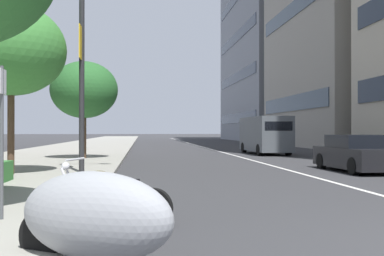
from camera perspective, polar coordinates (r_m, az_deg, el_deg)
name	(u,v)px	position (r m, az deg, el deg)	size (l,w,h in m)	color
sidewalk_right_plaza	(74,151)	(35.24, -14.29, -2.71)	(160.00, 8.10, 0.15)	gray
lane_centre_stripe	(209,148)	(40.29, 2.04, -2.52)	(110.00, 0.16, 0.01)	silver
motorcycle_under_tarp	(94,216)	(5.38, -11.98, -10.56)	(1.68, 2.08, 1.11)	gray
motorcycle_second_in_row	(107,200)	(7.84, -10.32, -8.70)	(0.94, 2.08, 1.10)	black
car_lead_in_lane	(357,154)	(18.84, 19.62, -3.04)	(4.35, 1.95, 1.40)	black
delivery_van_ahead	(265,134)	(31.09, 8.92, -0.76)	(5.92, 2.21, 2.44)	#4C5156
parking_sign_by_curb	(2,127)	(7.98, -22.27, 0.16)	(0.32, 0.06, 2.44)	#47494C
street_lamp_with_banners	(91,31)	(16.38, -12.30, 11.55)	(1.26, 2.17, 8.00)	#232326
street_tree_mid_sidewalk	(11,50)	(16.35, -21.30, 8.91)	(3.51, 3.51, 5.52)	#473323
street_tree_by_lamp_post	(84,90)	(24.47, -13.08, 4.57)	(3.42, 3.42, 4.95)	#473323
office_tower_far_left_down_avenue	(304,2)	(77.40, 13.61, 14.73)	(28.37, 21.85, 43.25)	gray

